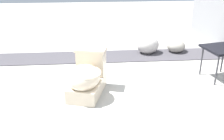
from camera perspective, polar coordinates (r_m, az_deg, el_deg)
name	(u,v)px	position (r m, az deg, el deg)	size (l,w,h in m)	color
ground_plane	(78,95)	(3.19, -7.51, -5.32)	(14.00, 14.00, 0.00)	#A8A59E
gravel_strip	(111,56)	(4.34, -0.30, 2.99)	(0.56, 8.00, 0.01)	#423F44
toilet	(87,77)	(3.09, -5.56, -1.56)	(0.71, 0.53, 0.52)	beige
boulder_near	(176,46)	(4.67, 13.79, 5.11)	(0.33, 0.31, 0.22)	gray
boulder_far	(148,45)	(4.50, 7.81, 5.46)	(0.39, 0.33, 0.30)	#B7B2AD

